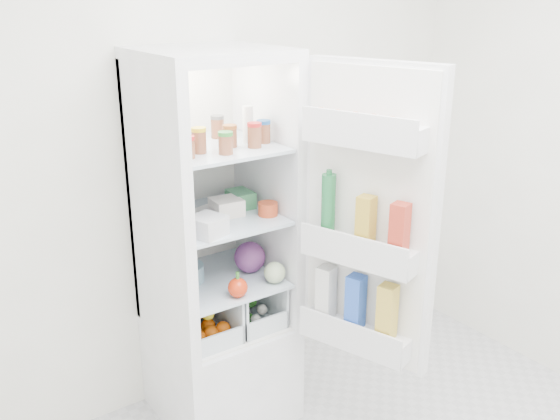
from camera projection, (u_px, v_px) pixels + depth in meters
room_walls at (468, 146)px, 1.85m from camera, size 3.02×3.02×2.61m
refrigerator at (214, 288)px, 3.01m from camera, size 0.60×0.60×1.80m
shelf_low at (220, 279)px, 2.94m from camera, size 0.49×0.53×0.01m
shelf_mid at (217, 217)px, 2.84m from camera, size 0.49×0.53×0.02m
shelf_top at (215, 147)px, 2.73m from camera, size 0.49×0.53×0.02m
crisper_left at (198, 311)px, 2.92m from camera, size 0.23×0.46×0.22m
crisper_right at (242, 297)px, 3.05m from camera, size 0.23×0.46×0.22m
condiment_jars at (219, 138)px, 2.66m from camera, size 0.46×0.34×0.08m
squeeze_bottle at (248, 124)px, 2.75m from camera, size 0.05×0.05×0.16m
tub_white at (207, 226)px, 2.59m from camera, size 0.17×0.17×0.08m
tub_cream at (227, 207)px, 2.84m from camera, size 0.14×0.14×0.08m
tin_red at (268, 209)px, 2.83m from camera, size 0.10×0.10×0.06m
foil_tray at (205, 214)px, 2.80m from camera, size 0.17×0.15×0.04m
tub_green at (241, 199)px, 2.94m from camera, size 0.11×0.14×0.08m
red_cabbage at (250, 257)px, 2.98m from camera, size 0.15×0.15×0.15m
bell_pepper at (238, 288)px, 2.74m from camera, size 0.09×0.09×0.09m
mushroom_bowl at (186, 273)px, 2.89m from camera, size 0.19×0.19×0.08m
salad_bag at (275, 272)px, 2.87m from camera, size 0.10×0.10×0.10m
citrus_pile at (201, 318)px, 2.91m from camera, size 0.20×0.31×0.16m
veg_pile at (244, 305)px, 3.07m from camera, size 0.16×0.30×0.10m
fridge_door at (366, 227)px, 2.60m from camera, size 0.34×0.59×1.30m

